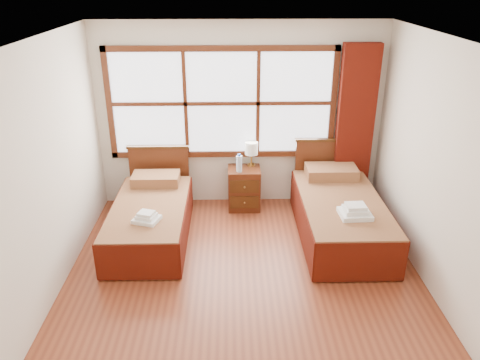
{
  "coord_description": "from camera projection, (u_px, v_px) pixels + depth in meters",
  "views": [
    {
      "loc": [
        -0.14,
        -4.1,
        3.16
      ],
      "look_at": [
        -0.03,
        0.7,
        1.01
      ],
      "focal_mm": 35.0,
      "sensor_mm": 36.0,
      "label": 1
    }
  ],
  "objects": [
    {
      "name": "floor",
      "position": [
        245.0,
        292.0,
        5.04
      ],
      "size": [
        4.5,
        4.5,
        0.0
      ],
      "primitive_type": "plane",
      "color": "brown",
      "rests_on": "ground"
    },
    {
      "name": "ceiling",
      "position": [
        246.0,
        44.0,
        3.98
      ],
      "size": [
        4.5,
        4.5,
        0.0
      ],
      "primitive_type": "plane",
      "rotation": [
        3.14,
        0.0,
        0.0
      ],
      "color": "white",
      "rests_on": "wall_back"
    },
    {
      "name": "wall_back",
      "position": [
        240.0,
        116.0,
        6.56
      ],
      "size": [
        4.0,
        0.0,
        4.0
      ],
      "primitive_type": "plane",
      "rotation": [
        1.57,
        0.0,
        0.0
      ],
      "color": "silver",
      "rests_on": "floor"
    },
    {
      "name": "wall_left",
      "position": [
        36.0,
        184.0,
        4.47
      ],
      "size": [
        0.0,
        4.5,
        4.5
      ],
      "primitive_type": "plane",
      "rotation": [
        1.57,
        0.0,
        1.57
      ],
      "color": "silver",
      "rests_on": "floor"
    },
    {
      "name": "wall_right",
      "position": [
        450.0,
        181.0,
        4.55
      ],
      "size": [
        0.0,
        4.5,
        4.5
      ],
      "primitive_type": "plane",
      "rotation": [
        1.57,
        0.0,
        -1.57
      ],
      "color": "silver",
      "rests_on": "floor"
    },
    {
      "name": "window",
      "position": [
        222.0,
        103.0,
        6.44
      ],
      "size": [
        3.16,
        0.06,
        1.56
      ],
      "color": "white",
      "rests_on": "wall_back"
    },
    {
      "name": "curtain",
      "position": [
        355.0,
        128.0,
        6.52
      ],
      "size": [
        0.5,
        0.16,
        2.3
      ],
      "primitive_type": "cube",
      "color": "#581208",
      "rests_on": "wall_back"
    },
    {
      "name": "bed_left",
      "position": [
        151.0,
        217.0,
        6.0
      ],
      "size": [
        0.94,
        1.96,
        0.91
      ],
      "color": "#40230D",
      "rests_on": "floor"
    },
    {
      "name": "bed_right",
      "position": [
        339.0,
        213.0,
        6.03
      ],
      "size": [
        1.03,
        2.05,
        1.0
      ],
      "color": "#40230D",
      "rests_on": "floor"
    },
    {
      "name": "nightstand",
      "position": [
        244.0,
        188.0,
        6.74
      ],
      "size": [
        0.46,
        0.45,
        0.61
      ],
      "color": "#502311",
      "rests_on": "floor"
    },
    {
      "name": "towels_left",
      "position": [
        147.0,
        218.0,
        5.46
      ],
      "size": [
        0.35,
        0.32,
        0.12
      ],
      "rotation": [
        0.0,
        0.0,
        -0.32
      ],
      "color": "white",
      "rests_on": "bed_left"
    },
    {
      "name": "towels_right",
      "position": [
        355.0,
        212.0,
        5.47
      ],
      "size": [
        0.37,
        0.33,
        0.15
      ],
      "rotation": [
        0.0,
        0.0,
        0.05
      ],
      "color": "white",
      "rests_on": "bed_right"
    },
    {
      "name": "lamp",
      "position": [
        251.0,
        149.0,
        6.63
      ],
      "size": [
        0.18,
        0.18,
        0.35
      ],
      "color": "#BC8F3C",
      "rests_on": "nightstand"
    },
    {
      "name": "bottle_near",
      "position": [
        238.0,
        163.0,
        6.49
      ],
      "size": [
        0.07,
        0.07,
        0.25
      ],
      "color": "#BEDEF4",
      "rests_on": "nightstand"
    },
    {
      "name": "bottle_far",
      "position": [
        240.0,
        164.0,
        6.47
      ],
      "size": [
        0.07,
        0.07,
        0.27
      ],
      "color": "#BEDEF4",
      "rests_on": "nightstand"
    }
  ]
}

